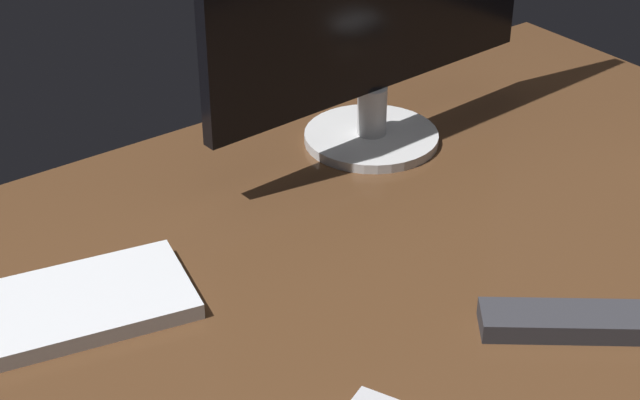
# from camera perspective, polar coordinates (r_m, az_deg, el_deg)

# --- Properties ---
(desk) EXTENTS (1.40, 0.84, 0.02)m
(desk) POSITION_cam_1_polar(r_m,az_deg,el_deg) (1.21, 3.40, -3.17)
(desk) COLOR #4C301C
(desk) RESTS_ON ground
(keyboard) EXTENTS (0.40, 0.22, 0.02)m
(keyboard) POSITION_cam_1_polar(r_m,az_deg,el_deg) (1.12, -16.92, -6.52)
(keyboard) COLOR silver
(keyboard) RESTS_ON desk
(tv_remote) EXTENTS (0.19, 0.16, 0.02)m
(tv_remote) POSITION_cam_1_polar(r_m,az_deg,el_deg) (1.10, 14.18, -6.74)
(tv_remote) COLOR #2D2D33
(tv_remote) RESTS_ON desk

